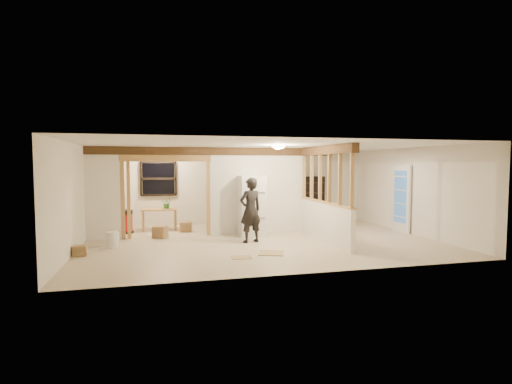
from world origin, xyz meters
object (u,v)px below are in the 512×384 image
object	(u,v)px
refrigerator	(252,206)
woman	(251,210)
shop_vac	(124,221)
bookshelf	(313,199)
work_table	(159,219)

from	to	relation	value
refrigerator	woman	xyz separation A→B (m)	(-0.25, -0.92, -0.01)
refrigerator	shop_vac	size ratio (longest dim) A/B	2.47
shop_vac	bookshelf	distance (m)	6.36
work_table	shop_vac	distance (m)	1.05
refrigerator	bookshelf	distance (m)	3.55
bookshelf	refrigerator	bearing A→B (deg)	-140.75
work_table	bookshelf	size ratio (longest dim) A/B	0.66
shop_vac	work_table	bearing A→B (deg)	17.01
bookshelf	work_table	bearing A→B (deg)	-173.18
shop_vac	bookshelf	bearing A→B (deg)	8.49
refrigerator	work_table	world-z (taller)	refrigerator
woman	shop_vac	distance (m)	3.99
refrigerator	work_table	size ratio (longest dim) A/B	1.62
bookshelf	woman	bearing A→B (deg)	-133.45
woman	work_table	distance (m)	3.44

